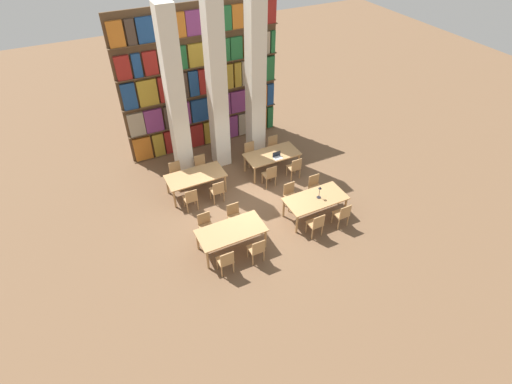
# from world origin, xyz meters

# --- Properties ---
(ground_plane) EXTENTS (40.00, 40.00, 0.00)m
(ground_plane) POSITION_xyz_m (0.00, 0.00, 0.00)
(ground_plane) COLOR brown
(bookshelf_bank) EXTENTS (6.16, 0.35, 5.50)m
(bookshelf_bank) POSITION_xyz_m (0.01, 4.38, 2.61)
(bookshelf_bank) COLOR brown
(bookshelf_bank) RESTS_ON ground_plane
(pillar_left) EXTENTS (0.57, 0.57, 6.00)m
(pillar_left) POSITION_xyz_m (-1.48, 2.86, 3.00)
(pillar_left) COLOR silver
(pillar_left) RESTS_ON ground_plane
(pillar_center) EXTENTS (0.57, 0.57, 6.00)m
(pillar_center) POSITION_xyz_m (0.00, 2.86, 3.00)
(pillar_center) COLOR silver
(pillar_center) RESTS_ON ground_plane
(pillar_right) EXTENTS (0.57, 0.57, 6.00)m
(pillar_right) POSITION_xyz_m (1.48, 2.86, 3.00)
(pillar_right) COLOR silver
(pillar_right) RESTS_ON ground_plane
(reading_table_0) EXTENTS (2.00, 0.99, 0.75)m
(reading_table_0) POSITION_xyz_m (-1.47, -1.46, 0.68)
(reading_table_0) COLOR tan
(reading_table_0) RESTS_ON ground_plane
(chair_0) EXTENTS (0.42, 0.40, 0.89)m
(chair_0) POSITION_xyz_m (-1.98, -2.24, 0.49)
(chair_0) COLOR tan
(chair_0) RESTS_ON ground_plane
(chair_1) EXTENTS (0.42, 0.40, 0.89)m
(chair_1) POSITION_xyz_m (-1.98, -0.68, 0.49)
(chair_1) COLOR tan
(chair_1) RESTS_ON ground_plane
(chair_2) EXTENTS (0.42, 0.40, 0.89)m
(chair_2) POSITION_xyz_m (-1.02, -2.24, 0.49)
(chair_2) COLOR tan
(chair_2) RESTS_ON ground_plane
(chair_3) EXTENTS (0.42, 0.40, 0.89)m
(chair_3) POSITION_xyz_m (-1.02, -0.68, 0.49)
(chair_3) COLOR tan
(chair_3) RESTS_ON ground_plane
(reading_table_1) EXTENTS (2.00, 0.99, 0.75)m
(reading_table_1) POSITION_xyz_m (1.53, -1.35, 0.68)
(reading_table_1) COLOR tan
(reading_table_1) RESTS_ON ground_plane
(chair_4) EXTENTS (0.42, 0.40, 0.89)m
(chair_4) POSITION_xyz_m (1.07, -2.13, 0.49)
(chair_4) COLOR tan
(chair_4) RESTS_ON ground_plane
(chair_5) EXTENTS (0.42, 0.40, 0.89)m
(chair_5) POSITION_xyz_m (1.07, -0.57, 0.49)
(chair_5) COLOR tan
(chair_5) RESTS_ON ground_plane
(chair_6) EXTENTS (0.42, 0.40, 0.89)m
(chair_6) POSITION_xyz_m (2.05, -2.13, 0.49)
(chair_6) COLOR tan
(chair_6) RESTS_ON ground_plane
(chair_7) EXTENTS (0.42, 0.40, 0.89)m
(chair_7) POSITION_xyz_m (2.05, -0.57, 0.49)
(chair_7) COLOR tan
(chair_7) RESTS_ON ground_plane
(desk_lamp_0) EXTENTS (0.14, 0.14, 0.44)m
(desk_lamp_0) POSITION_xyz_m (1.63, -1.37, 1.05)
(desk_lamp_0) COLOR #232328
(desk_lamp_0) RESTS_ON reading_table_1
(reading_table_2) EXTENTS (2.00, 0.99, 0.75)m
(reading_table_2) POSITION_xyz_m (-1.50, 1.50, 0.68)
(reading_table_2) COLOR tan
(reading_table_2) RESTS_ON ground_plane
(chair_8) EXTENTS (0.42, 0.40, 0.89)m
(chair_8) POSITION_xyz_m (-1.97, 0.72, 0.49)
(chair_8) COLOR tan
(chair_8) RESTS_ON ground_plane
(chair_9) EXTENTS (0.42, 0.40, 0.89)m
(chair_9) POSITION_xyz_m (-1.97, 2.28, 0.49)
(chair_9) COLOR tan
(chair_9) RESTS_ON ground_plane
(chair_10) EXTENTS (0.42, 0.40, 0.89)m
(chair_10) POSITION_xyz_m (-1.02, 0.72, 0.49)
(chair_10) COLOR tan
(chair_10) RESTS_ON ground_plane
(chair_11) EXTENTS (0.42, 0.40, 0.89)m
(chair_11) POSITION_xyz_m (-1.02, 2.28, 0.49)
(chair_11) COLOR tan
(chair_11) RESTS_ON ground_plane
(reading_table_3) EXTENTS (2.00, 0.99, 0.75)m
(reading_table_3) POSITION_xyz_m (1.47, 1.48, 0.68)
(reading_table_3) COLOR tan
(reading_table_3) RESTS_ON ground_plane
(chair_12) EXTENTS (0.42, 0.40, 0.89)m
(chair_12) POSITION_xyz_m (0.97, 0.70, 0.49)
(chair_12) COLOR tan
(chair_12) RESTS_ON ground_plane
(chair_13) EXTENTS (0.42, 0.40, 0.89)m
(chair_13) POSITION_xyz_m (0.97, 2.26, 0.49)
(chair_13) COLOR tan
(chair_13) RESTS_ON ground_plane
(chair_14) EXTENTS (0.42, 0.40, 0.89)m
(chair_14) POSITION_xyz_m (1.98, 0.70, 0.49)
(chair_14) COLOR tan
(chair_14) RESTS_ON ground_plane
(chair_15) EXTENTS (0.42, 0.40, 0.89)m
(chair_15) POSITION_xyz_m (1.98, 2.26, 0.49)
(chair_15) COLOR tan
(chair_15) RESTS_ON ground_plane
(laptop) EXTENTS (0.32, 0.22, 0.21)m
(laptop) POSITION_xyz_m (1.53, 1.18, 0.79)
(laptop) COLOR silver
(laptop) RESTS_ON reading_table_3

